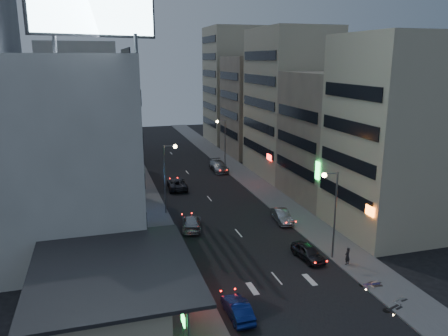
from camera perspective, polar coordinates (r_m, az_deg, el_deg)
name	(u,v)px	position (r m, az deg, el deg)	size (l,w,h in m)	color
ground	(298,304)	(34.24, 9.66, -17.06)	(180.00, 180.00, 0.00)	black
sidewalk_left	(144,194)	(59.03, -10.46, -3.42)	(4.00, 120.00, 0.12)	#4C4C4F
sidewalk_right	(256,185)	(62.57, 4.26, -2.21)	(4.00, 120.00, 0.12)	#4C4C4F
food_court	(101,294)	(32.16, -15.74, -15.54)	(11.00, 13.00, 3.88)	#B0A58A
white_building	(61,146)	(47.03, -20.55, 2.66)	(14.00, 24.00, 18.00)	silver
shophouse_near	(392,137)	(46.98, 21.12, 3.84)	(10.00, 11.00, 20.00)	#B0A58A
shophouse_mid	(336,137)	(56.96, 14.37, 3.96)	(11.00, 12.00, 16.00)	gray
shophouse_far	(289,103)	(67.72, 8.53, 8.36)	(10.00, 14.00, 22.00)	#B0A58A
far_left_a	(81,109)	(71.53, -18.19, 7.31)	(11.00, 10.00, 20.00)	silver
far_left_b	(81,115)	(84.74, -18.22, 6.57)	(12.00, 10.00, 15.00)	gray
far_right_a	(257,106)	(81.87, 4.36, 8.04)	(11.00, 12.00, 18.00)	gray
far_right_b	(236,85)	(94.96, 1.63, 10.73)	(12.00, 12.00, 24.00)	#B0A58A
billboard	(93,3)	(36.30, -16.69, 19.96)	(9.52, 3.75, 6.20)	#595B60
street_lamp_right_near	(332,203)	(39.43, 13.90, -4.41)	(1.60, 0.44, 8.02)	#595B60
street_lamp_left	(168,169)	(50.20, -7.34, -0.12)	(1.60, 0.44, 8.02)	#595B60
street_lamp_right_far	(223,137)	(69.95, -0.17, 4.04)	(1.60, 0.44, 8.02)	#595B60
parked_car_right_near	(308,252)	(40.68, 10.91, -10.75)	(1.60, 3.99, 1.36)	#28272D
parked_car_right_mid	(282,216)	(48.96, 7.56, -6.24)	(1.44, 4.14, 1.36)	#929599
parked_car_left	(177,184)	(60.85, -6.15, -2.05)	(2.50, 5.42, 1.51)	#2C2A30
parked_car_right_far	(219,166)	(70.05, -0.70, 0.24)	(2.27, 5.57, 1.62)	gray
road_car_blue	(238,309)	(32.02, 1.78, -17.89)	(1.37, 3.94, 1.30)	navy
road_car_silver	(192,223)	(46.76, -4.26, -7.13)	(1.95, 4.79, 1.39)	#A2A3AA
person	(347,256)	(40.23, 15.82, -11.00)	(0.57, 0.37, 1.56)	black
scooter_black_a	(397,298)	(35.54, 21.71, -15.44)	(1.81, 0.60, 1.10)	black
scooter_silver_a	(403,290)	(36.68, 22.35, -14.57)	(1.76, 0.59, 1.08)	#B1B5B9
scooter_blue	(380,276)	(38.02, 19.69, -13.10)	(2.07, 0.69, 1.26)	navy
scooter_black_b	(372,276)	(38.17, 18.78, -13.16)	(1.59, 0.53, 0.97)	black
scooter_silver_b	(377,275)	(38.37, 19.40, -12.99)	(1.72, 0.57, 1.05)	#B4B5BC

